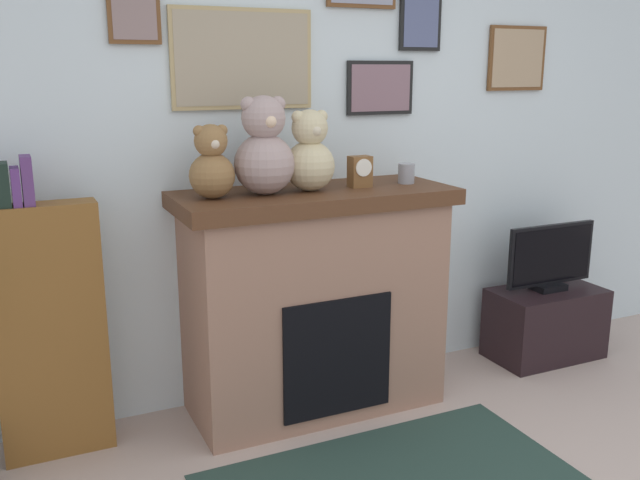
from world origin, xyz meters
name	(u,v)px	position (x,y,z in m)	size (l,w,h in m)	color
back_wall	(349,156)	(0.00, 2.00, 1.31)	(5.20, 0.15, 2.60)	silver
fireplace	(314,300)	(-0.37, 1.66, 0.60)	(1.43, 0.62, 1.19)	#986D59
bookshelf	(48,326)	(-1.69, 1.74, 0.64)	(0.50, 0.16, 1.43)	brown
tv_stand	(545,323)	(1.23, 1.64, 0.22)	(0.70, 0.40, 0.45)	black
television	(551,258)	(1.23, 1.64, 0.65)	(0.64, 0.14, 0.42)	black
candle_jar	(406,173)	(0.16, 1.64, 1.25)	(0.09, 0.09, 0.11)	gray
mantel_clock	(360,171)	(-0.12, 1.64, 1.28)	(0.11, 0.08, 0.16)	brown
teddy_bear_cream	(212,165)	(-0.91, 1.64, 1.35)	(0.22, 0.22, 0.35)	olive
teddy_bear_tan	(264,151)	(-0.65, 1.64, 1.41)	(0.30, 0.30, 0.48)	#A68E8A
teddy_bear_grey	(310,155)	(-0.41, 1.64, 1.38)	(0.25, 0.25, 0.41)	beige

